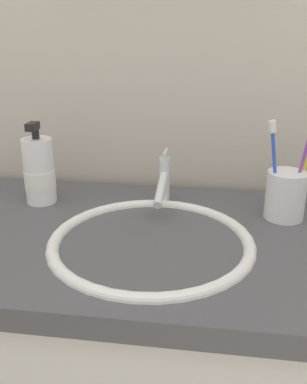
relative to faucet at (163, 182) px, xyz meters
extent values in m
cube|color=beige|center=(-0.02, 0.16, 0.28)|extent=(2.32, 0.04, 2.40)
cube|color=#4C4C51|center=(-0.02, -0.14, -0.08)|extent=(1.12, 0.53, 0.04)
ellipsoid|color=white|center=(0.00, -0.18, -0.11)|extent=(0.33, 0.33, 0.11)
torus|color=white|center=(0.00, -0.18, -0.06)|extent=(0.39, 0.39, 0.02)
cylinder|color=#595B60|center=(0.00, -0.18, -0.17)|extent=(0.03, 0.03, 0.01)
cylinder|color=silver|center=(0.00, 0.02, 0.00)|extent=(0.02, 0.02, 0.11)
cylinder|color=silver|center=(0.00, -0.04, 0.00)|extent=(0.02, 0.12, 0.05)
cylinder|color=silver|center=(0.00, 0.04, 0.06)|extent=(0.01, 0.05, 0.01)
cylinder|color=white|center=(0.26, -0.03, -0.01)|extent=(0.08, 0.08, 0.10)
cylinder|color=blue|center=(0.23, -0.04, 0.05)|extent=(0.04, 0.02, 0.19)
cube|color=white|center=(0.22, -0.04, 0.14)|extent=(0.02, 0.01, 0.03)
cylinder|color=purple|center=(0.28, -0.03, 0.05)|extent=(0.03, 0.01, 0.19)
cylinder|color=yellow|center=(0.29, -0.01, 0.03)|extent=(0.05, 0.03, 0.17)
cylinder|color=white|center=(-0.28, -0.02, 0.02)|extent=(0.07, 0.07, 0.15)
cylinder|color=black|center=(-0.28, -0.02, 0.10)|extent=(0.02, 0.02, 0.02)
cube|color=black|center=(-0.28, -0.03, 0.12)|extent=(0.02, 0.04, 0.02)
cylinder|color=white|center=(-0.28, -0.02, 0.00)|extent=(0.07, 0.07, 0.04)
camera|label=1|loc=(0.11, -0.89, 0.32)|focal=40.33mm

